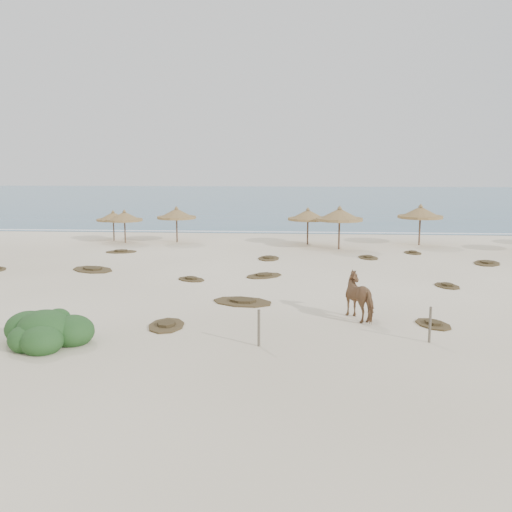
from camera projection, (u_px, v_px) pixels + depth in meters
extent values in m
plane|color=#FCEDCF|center=(244.00, 304.00, 24.49)|extent=(160.00, 160.00, 0.00)
cube|color=#2A6480|center=(285.00, 198.00, 98.31)|extent=(200.00, 100.00, 0.01)
cube|color=white|center=(272.00, 232.00, 50.08)|extent=(70.00, 0.60, 0.01)
cylinder|color=brown|center=(125.00, 230.00, 43.24)|extent=(0.11, 0.11, 1.91)
cylinder|color=olive|center=(125.00, 220.00, 43.12)|extent=(3.23, 3.23, 0.16)
cone|color=olive|center=(124.00, 216.00, 43.07)|extent=(3.12, 3.12, 0.68)
cone|color=olive|center=(124.00, 211.00, 43.00)|extent=(0.33, 0.33, 0.20)
cylinder|color=brown|center=(114.00, 229.00, 44.42)|extent=(0.10, 0.10, 1.80)
cylinder|color=olive|center=(113.00, 220.00, 44.30)|extent=(3.28, 3.28, 0.15)
cone|color=olive|center=(113.00, 216.00, 44.26)|extent=(3.17, 3.17, 0.64)
cone|color=olive|center=(113.00, 211.00, 44.20)|extent=(0.31, 0.31, 0.19)
cylinder|color=brown|center=(177.00, 229.00, 43.56)|extent=(0.12, 0.12, 2.08)
cylinder|color=olive|center=(177.00, 217.00, 43.43)|extent=(3.74, 3.74, 0.18)
cone|color=olive|center=(176.00, 213.00, 43.37)|extent=(3.61, 3.61, 0.74)
cone|color=olive|center=(176.00, 207.00, 43.30)|extent=(0.36, 0.36, 0.22)
cylinder|color=brown|center=(308.00, 231.00, 42.32)|extent=(0.12, 0.12, 2.09)
cylinder|color=olive|center=(308.00, 219.00, 42.18)|extent=(3.22, 3.22, 0.18)
cone|color=olive|center=(308.00, 215.00, 42.13)|extent=(3.11, 3.11, 0.75)
cone|color=olive|center=(308.00, 209.00, 42.05)|extent=(0.36, 0.36, 0.22)
cylinder|color=brown|center=(339.00, 233.00, 40.00)|extent=(0.13, 0.13, 2.31)
cylinder|color=olive|center=(339.00, 219.00, 39.84)|extent=(4.19, 4.19, 0.20)
cone|color=olive|center=(340.00, 214.00, 39.78)|extent=(4.05, 4.05, 0.83)
cone|color=olive|center=(340.00, 207.00, 39.70)|extent=(0.40, 0.40, 0.24)
cylinder|color=brown|center=(420.00, 230.00, 42.03)|extent=(0.13, 0.13, 2.29)
cylinder|color=olive|center=(420.00, 217.00, 41.87)|extent=(3.69, 3.69, 0.20)
cone|color=olive|center=(420.00, 212.00, 41.82)|extent=(3.57, 3.57, 0.82)
cone|color=olive|center=(421.00, 205.00, 41.74)|extent=(0.39, 0.39, 0.24)
imported|color=brown|center=(362.00, 296.00, 22.09)|extent=(1.83, 2.31, 1.78)
cylinder|color=#615949|center=(259.00, 328.00, 18.81)|extent=(0.11, 0.11, 1.25)
cylinder|color=#615949|center=(430.00, 325.00, 19.19)|extent=(0.09, 0.09, 1.24)
ellipsoid|color=#294F21|center=(45.00, 331.00, 18.92)|extent=(1.84, 1.84, 1.38)
ellipsoid|color=#294F21|center=(72.00, 331.00, 19.15)|extent=(1.47, 1.47, 1.10)
ellipsoid|color=#294F21|center=(29.00, 328.00, 19.34)|extent=(1.56, 1.56, 1.17)
ellipsoid|color=#294F21|center=(42.00, 341.00, 18.30)|extent=(1.38, 1.38, 1.03)
ellipsoid|color=#294F21|center=(28.00, 339.00, 18.52)|extent=(1.29, 1.29, 0.96)
ellipsoid|color=#294F21|center=(71.00, 329.00, 19.72)|extent=(1.10, 1.10, 0.83)
ellipsoid|color=#294F21|center=(58.00, 318.00, 19.30)|extent=(0.83, 0.83, 0.62)
ellipsoid|color=#294F21|center=(37.00, 319.00, 18.97)|extent=(0.73, 0.73, 0.55)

